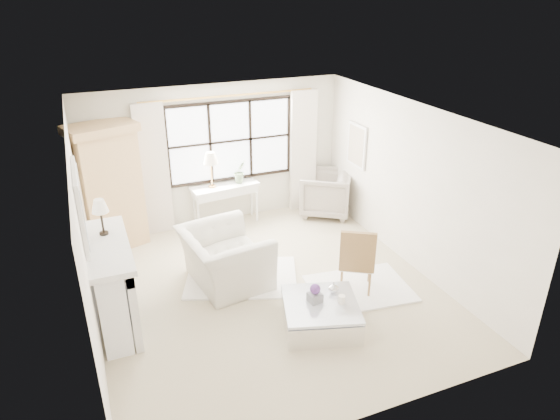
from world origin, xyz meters
The scene contains 32 objects.
floor centered at (0.00, 0.00, 0.00)m, with size 5.50×5.50×0.00m, color #C6B693.
ceiling centered at (0.00, 0.00, 2.70)m, with size 5.50×5.50×0.00m, color white.
wall_back centered at (0.00, 2.75, 1.35)m, with size 5.00×5.00×0.00m, color silver.
wall_front centered at (0.00, -2.75, 1.35)m, with size 5.00×5.00×0.00m, color beige.
wall_left centered at (-2.50, 0.00, 1.35)m, with size 5.50×5.50×0.00m, color white.
wall_right centered at (2.50, 0.00, 1.35)m, with size 5.50×5.50×0.00m, color silver.
window_pane centered at (0.30, 2.73, 1.60)m, with size 2.40×0.02×1.50m, color white.
window_frame centered at (0.30, 2.72, 1.60)m, with size 2.50×0.04×1.50m, color black, non-canonical shape.
curtain_rod centered at (0.30, 2.67, 2.47)m, with size 0.04×0.04×3.30m, color gold.
curtain_left centered at (-1.20, 2.65, 1.24)m, with size 0.55×0.10×2.47m, color beige.
curtain_right centered at (1.80, 2.65, 1.24)m, with size 0.55×0.10×2.47m, color white.
fireplace centered at (-2.27, 0.00, 0.65)m, with size 0.58×1.66×1.26m.
mirror_frame centered at (-2.47, 0.00, 1.84)m, with size 0.05×1.15×0.95m, color silver.
mirror_glass centered at (-2.44, 0.00, 1.84)m, with size 0.02×1.00×0.80m, color silver.
art_frame centered at (2.47, 1.70, 1.55)m, with size 0.04×0.62×0.82m, color silver.
art_canvas centered at (2.45, 1.70, 1.55)m, with size 0.01×0.52×0.72m, color #BDAB92.
mantel_lamp centered at (-2.24, 0.30, 1.65)m, with size 0.22×0.22×0.51m.
armoire centered at (-2.02, 2.39, 1.14)m, with size 1.28×1.02×2.24m.
console_table centered at (0.09, 2.53, 0.40)m, with size 1.34×0.60×0.80m.
console_lamp centered at (-0.16, 2.53, 1.36)m, with size 0.28×0.28×0.69m.
orchid_plant centered at (0.41, 2.55, 1.03)m, with size 0.25×0.20×0.45m, color #596F4A.
side_table centered at (-0.33, 0.91, 0.33)m, with size 0.40×0.40×0.51m.
rug_left centered at (-0.28, 0.46, 0.02)m, with size 1.75×1.24×0.03m, color white.
rug_right centered at (1.32, -0.54, 0.01)m, with size 1.52×1.14×0.03m, color white.
club_armchair centered at (-0.55, 0.45, 0.44)m, with size 1.35×1.18×0.88m, color beige.
wingback_chair centered at (2.11, 2.18, 0.45)m, with size 0.96×0.99×0.90m, color #A19688.
french_chair centered at (1.24, -0.52, 0.31)m, with size 0.66×0.66×1.08m.
coffee_table centered at (0.34, -1.12, 0.18)m, with size 1.25×1.25×0.38m.
planter_box centered at (0.28, -1.06, 0.44)m, with size 0.17×0.17×0.13m, color slate.
planter_flowers centered at (0.28, -1.06, 0.58)m, with size 0.15×0.15×0.15m, color #5C317B.
pillar_candle centered at (0.60, -1.23, 0.44)m, with size 0.09×0.09×0.12m, color white.
coffee_vase centered at (0.62, -0.96, 0.46)m, with size 0.15×0.15×0.16m, color silver.
Camera 1 is at (-2.32, -6.13, 4.35)m, focal length 32.00 mm.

